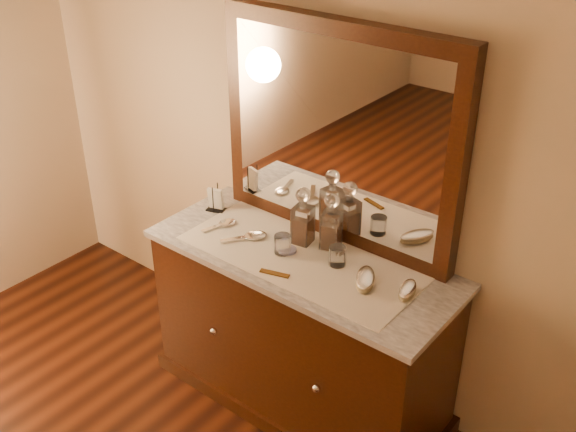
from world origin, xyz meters
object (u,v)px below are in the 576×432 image
object	(u,v)px
comb	(275,273)
decanter_left	(303,222)
pin_dish	(288,250)
hand_mirror_inner	(251,236)
mirror_frame	(337,135)
hand_mirror_outer	(225,223)
dresser_cabinet	(301,333)
brush_far	(407,290)
napkin_rack	(216,200)
brush_near	(365,280)
decanter_right	(331,227)

from	to	relation	value
comb	decanter_left	world-z (taller)	decanter_left
pin_dish	comb	size ratio (longest dim) A/B	0.56
comb	hand_mirror_inner	world-z (taller)	hand_mirror_inner
comb	pin_dish	bearing A→B (deg)	93.41
mirror_frame	hand_mirror_outer	world-z (taller)	mirror_frame
dresser_cabinet	brush_far	world-z (taller)	brush_far
dresser_cabinet	napkin_rack	xyz separation A→B (m)	(-0.59, 0.07, 0.50)
decanter_left	hand_mirror_inner	distance (m)	0.26
brush_far	pin_dish	bearing A→B (deg)	-175.26
napkin_rack	hand_mirror_outer	size ratio (longest dim) A/B	0.74
pin_dish	mirror_frame	bearing A→B (deg)	75.32
mirror_frame	hand_mirror_outer	size ratio (longest dim) A/B	6.36
mirror_frame	decanter_left	xyz separation A→B (m)	(-0.07, -0.15, -0.39)
brush_near	brush_far	distance (m)	0.18
pin_dish	decanter_right	bearing A→B (deg)	48.90
mirror_frame	decanter_right	distance (m)	0.41
hand_mirror_inner	pin_dish	bearing A→B (deg)	4.56
brush_near	hand_mirror_inner	world-z (taller)	brush_near
brush_far	hand_mirror_inner	xyz separation A→B (m)	(-0.79, -0.06, -0.01)
napkin_rack	brush_far	distance (m)	1.10
napkin_rack	brush_near	size ratio (longest dim) A/B	0.73
comb	brush_near	bearing A→B (deg)	10.47
comb	dresser_cabinet	bearing A→B (deg)	72.64
hand_mirror_inner	dresser_cabinet	bearing A→B (deg)	5.99
dresser_cabinet	hand_mirror_outer	xyz separation A→B (m)	(-0.45, -0.02, 0.45)
brush_far	hand_mirror_inner	distance (m)	0.79
mirror_frame	comb	xyz separation A→B (m)	(-0.00, -0.44, -0.49)
pin_dish	hand_mirror_outer	bearing A→B (deg)	-178.88
mirror_frame	decanter_right	bearing A→B (deg)	-61.54
napkin_rack	pin_dish	bearing A→B (deg)	-8.50
decanter_left	napkin_rack	bearing A→B (deg)	-177.14
dresser_cabinet	hand_mirror_inner	size ratio (longest dim) A/B	6.55
mirror_frame	brush_near	xyz separation A→B (m)	(0.34, -0.26, -0.47)
brush_near	mirror_frame	bearing A→B (deg)	142.85
mirror_frame	decanter_left	world-z (taller)	mirror_frame
hand_mirror_outer	hand_mirror_inner	distance (m)	0.18
comb	napkin_rack	distance (m)	0.64
pin_dish	brush_near	world-z (taller)	brush_near
dresser_cabinet	decanter_left	distance (m)	0.56
decanter_left	hand_mirror_inner	size ratio (longest dim) A/B	1.30
decanter_left	decanter_right	distance (m)	0.13
dresser_cabinet	comb	distance (m)	0.49
comb	decanter_left	distance (m)	0.31
dresser_cabinet	decanter_right	xyz separation A→B (m)	(0.06, 0.13, 0.55)
napkin_rack	brush_near	bearing A→B (deg)	-4.84
decanter_right	decanter_left	bearing A→B (deg)	-161.61
decanter_left	comb	bearing A→B (deg)	-77.01
comb	brush_far	world-z (taller)	brush_far
napkin_rack	brush_near	distance (m)	0.93
decanter_right	hand_mirror_outer	distance (m)	0.54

